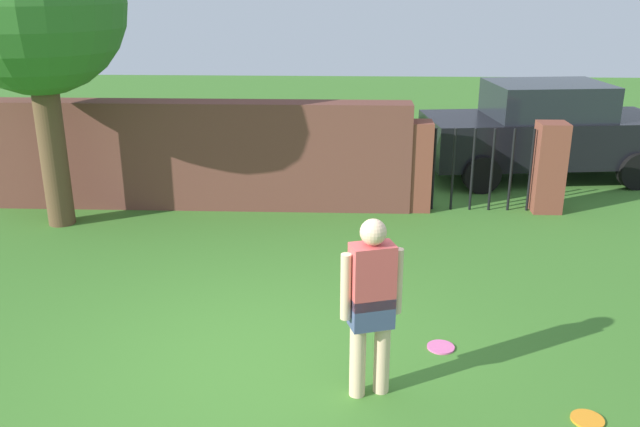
# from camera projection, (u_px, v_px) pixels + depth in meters

# --- Properties ---
(ground_plane) EXTENTS (40.00, 40.00, 0.00)m
(ground_plane) POSITION_uv_depth(u_px,v_px,m) (260.00, 363.00, 6.38)
(ground_plane) COLOR #3D7528
(brick_wall) EXTENTS (6.56, 0.50, 1.68)m
(brick_wall) POSITION_uv_depth(u_px,v_px,m) (200.00, 155.00, 10.52)
(brick_wall) COLOR brown
(brick_wall) RESTS_ON ground
(tree) EXTENTS (2.45, 2.45, 4.36)m
(tree) POSITION_uv_depth(u_px,v_px,m) (34.00, 7.00, 9.02)
(tree) COLOR brown
(tree) RESTS_ON ground
(person) EXTENTS (0.52, 0.32, 1.62)m
(person) POSITION_uv_depth(u_px,v_px,m) (371.00, 301.00, 5.63)
(person) COLOR beige
(person) RESTS_ON ground
(fence_gate) EXTENTS (2.46, 0.44, 1.40)m
(fence_gate) POSITION_uv_depth(u_px,v_px,m) (482.00, 167.00, 10.39)
(fence_gate) COLOR brown
(fence_gate) RESTS_ON ground
(car) EXTENTS (4.37, 2.31, 1.72)m
(car) POSITION_uv_depth(u_px,v_px,m) (544.00, 131.00, 12.10)
(car) COLOR black
(car) RESTS_ON ground
(frisbee_pink) EXTENTS (0.27, 0.27, 0.02)m
(frisbee_pink) POSITION_uv_depth(u_px,v_px,m) (441.00, 347.00, 6.64)
(frisbee_pink) COLOR pink
(frisbee_pink) RESTS_ON ground
(frisbee_orange) EXTENTS (0.27, 0.27, 0.02)m
(frisbee_orange) POSITION_uv_depth(u_px,v_px,m) (587.00, 419.00, 5.55)
(frisbee_orange) COLOR orange
(frisbee_orange) RESTS_ON ground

